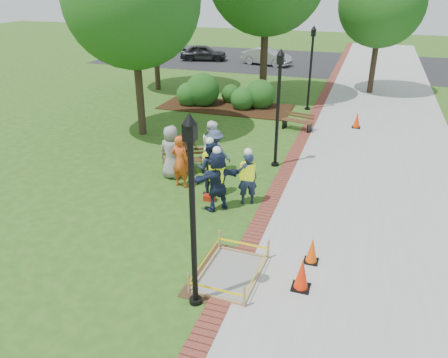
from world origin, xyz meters
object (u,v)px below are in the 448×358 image
(cone_front, at_px, (302,275))
(hivis_worker_b, at_px, (247,176))
(wet_concrete_pad, at_px, (231,267))
(lamp_near, at_px, (192,202))
(hivis_worker_c, at_px, (210,167))
(bench_near, at_px, (184,165))
(hivis_worker_a, at_px, (217,179))

(cone_front, bearing_deg, hivis_worker_b, 122.38)
(wet_concrete_pad, xyz_separation_m, lamp_near, (-0.43, -1.15, 2.25))
(hivis_worker_c, bearing_deg, hivis_worker_b, -9.94)
(lamp_near, bearing_deg, wet_concrete_pad, 69.55)
(wet_concrete_pad, relative_size, hivis_worker_b, 1.29)
(wet_concrete_pad, height_order, bench_near, bench_near)
(hivis_worker_c, bearing_deg, hivis_worker_a, -58.09)
(hivis_worker_a, height_order, hivis_worker_c, hivis_worker_a)
(hivis_worker_b, bearing_deg, bench_near, 150.13)
(cone_front, height_order, lamp_near, lamp_near)
(wet_concrete_pad, distance_m, cone_front, 1.67)
(hivis_worker_a, bearing_deg, hivis_worker_b, 39.86)
(wet_concrete_pad, distance_m, hivis_worker_a, 3.38)
(bench_near, relative_size, hivis_worker_a, 0.78)
(wet_concrete_pad, distance_m, hivis_worker_c, 4.36)
(cone_front, height_order, hivis_worker_a, hivis_worker_a)
(bench_near, bearing_deg, hivis_worker_c, -42.53)
(hivis_worker_b, bearing_deg, cone_front, -57.62)
(hivis_worker_b, distance_m, hivis_worker_c, 1.31)
(bench_near, relative_size, cone_front, 1.95)
(lamp_near, height_order, hivis_worker_b, lamp_near)
(bench_near, distance_m, lamp_near, 7.39)
(lamp_near, relative_size, hivis_worker_b, 2.32)
(wet_concrete_pad, relative_size, bench_near, 1.49)
(wet_concrete_pad, xyz_separation_m, hivis_worker_a, (-1.38, 2.99, 0.76))
(lamp_near, height_order, hivis_worker_a, lamp_near)
(bench_near, height_order, hivis_worker_a, hivis_worker_a)
(bench_near, relative_size, hivis_worker_b, 0.86)
(wet_concrete_pad, xyz_separation_m, hivis_worker_c, (-1.91, 3.85, 0.73))
(lamp_near, distance_m, hivis_worker_b, 5.03)
(cone_front, xyz_separation_m, hivis_worker_b, (-2.28, 3.60, 0.52))
(hivis_worker_a, distance_m, hivis_worker_b, 0.99)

